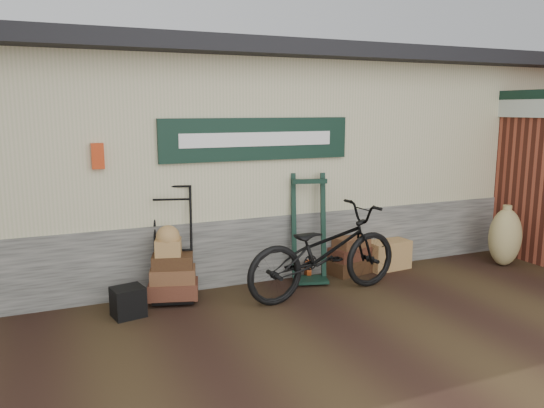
{
  "coord_description": "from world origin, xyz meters",
  "views": [
    {
      "loc": [
        -2.86,
        -5.48,
        2.34
      ],
      "look_at": [
        -0.12,
        0.9,
        1.09
      ],
      "focal_mm": 35.0,
      "sensor_mm": 36.0,
      "label": 1
    }
  ],
  "objects_px": {
    "suitcase_stack": "(350,255)",
    "bicycle": "(324,246)",
    "porter_trolley": "(173,242)",
    "wicker_hamper": "(386,254)",
    "black_trunk": "(128,302)",
    "green_barrow": "(309,228)"
  },
  "relations": [
    {
      "from": "porter_trolley",
      "to": "bicycle",
      "type": "xyz_separation_m",
      "value": [
        1.77,
        -0.64,
        -0.08
      ]
    },
    {
      "from": "bicycle",
      "to": "green_barrow",
      "type": "bearing_deg",
      "value": -14.55
    },
    {
      "from": "green_barrow",
      "to": "suitcase_stack",
      "type": "relative_size",
      "value": 2.43
    },
    {
      "from": "black_trunk",
      "to": "porter_trolley",
      "type": "bearing_deg",
      "value": 32.77
    },
    {
      "from": "bicycle",
      "to": "suitcase_stack",
      "type": "bearing_deg",
      "value": -55.83
    },
    {
      "from": "suitcase_stack",
      "to": "black_trunk",
      "type": "relative_size",
      "value": 1.75
    },
    {
      "from": "green_barrow",
      "to": "bicycle",
      "type": "distance_m",
      "value": 0.61
    },
    {
      "from": "suitcase_stack",
      "to": "bicycle",
      "type": "distance_m",
      "value": 1.08
    },
    {
      "from": "porter_trolley",
      "to": "suitcase_stack",
      "type": "relative_size",
      "value": 2.36
    },
    {
      "from": "black_trunk",
      "to": "bicycle",
      "type": "xyz_separation_m",
      "value": [
        2.4,
        -0.24,
        0.46
      ]
    },
    {
      "from": "black_trunk",
      "to": "wicker_hamper",
      "type": "bearing_deg",
      "value": 6.17
    },
    {
      "from": "black_trunk",
      "to": "bicycle",
      "type": "relative_size",
      "value": 0.16
    },
    {
      "from": "black_trunk",
      "to": "bicycle",
      "type": "distance_m",
      "value": 2.45
    },
    {
      "from": "wicker_hamper",
      "to": "black_trunk",
      "type": "distance_m",
      "value": 3.83
    },
    {
      "from": "suitcase_stack",
      "to": "black_trunk",
      "type": "bearing_deg",
      "value": -172.63
    },
    {
      "from": "porter_trolley",
      "to": "green_barrow",
      "type": "height_order",
      "value": "green_barrow"
    },
    {
      "from": "suitcase_stack",
      "to": "bicycle",
      "type": "height_order",
      "value": "bicycle"
    },
    {
      "from": "wicker_hamper",
      "to": "black_trunk",
      "type": "xyz_separation_m",
      "value": [
        -3.8,
        -0.41,
        -0.04
      ]
    },
    {
      "from": "porter_trolley",
      "to": "bicycle",
      "type": "relative_size",
      "value": 0.65
    },
    {
      "from": "porter_trolley",
      "to": "suitcase_stack",
      "type": "xyz_separation_m",
      "value": [
        2.56,
        0.01,
        -0.45
      ]
    },
    {
      "from": "wicker_hamper",
      "to": "bicycle",
      "type": "xyz_separation_m",
      "value": [
        -1.41,
        -0.65,
        0.43
      ]
    },
    {
      "from": "bicycle",
      "to": "porter_trolley",
      "type": "bearing_deg",
      "value": 64.28
    }
  ]
}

